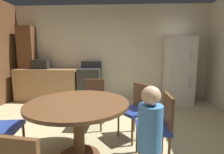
{
  "coord_description": "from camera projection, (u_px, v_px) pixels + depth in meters",
  "views": [
    {
      "loc": [
        0.32,
        -2.25,
        1.38
      ],
      "look_at": [
        0.14,
        1.15,
        0.87
      ],
      "focal_mm": 27.26,
      "sensor_mm": 36.0,
      "label": 1
    }
  ],
  "objects": [
    {
      "name": "ground_plane",
      "position": [
        98.0,
        149.0,
        2.44
      ],
      "size": [
        14.0,
        14.0,
        0.0
      ],
      "primitive_type": "plane",
      "color": "tan"
    },
    {
      "name": "wall_back",
      "position": [
        111.0,
        53.0,
        5.04
      ],
      "size": [
        5.87,
        0.12,
        2.7
      ],
      "primitive_type": "cube",
      "color": "beige",
      "rests_on": "ground"
    },
    {
      "name": "kitchen_counter",
      "position": [
        48.0,
        84.0,
        4.87
      ],
      "size": [
        1.72,
        0.6,
        0.9
      ],
      "primitive_type": "cube",
      "color": "#9E754C",
      "rests_on": "ground"
    },
    {
      "name": "pantry_column",
      "position": [
        28.0,
        63.0,
        5.0
      ],
      "size": [
        0.44,
        0.36,
        2.1
      ],
      "primitive_type": "cube",
      "color": "brown",
      "rests_on": "ground"
    },
    {
      "name": "oven_range",
      "position": [
        90.0,
        84.0,
        4.81
      ],
      "size": [
        0.6,
        0.6,
        1.1
      ],
      "color": "#2D2B28",
      "rests_on": "ground"
    },
    {
      "name": "refrigerator",
      "position": [
        178.0,
        71.0,
        4.57
      ],
      "size": [
        0.68,
        0.68,
        1.76
      ],
      "color": "silver",
      "rests_on": "ground"
    },
    {
      "name": "microwave",
      "position": [
        41.0,
        64.0,
        4.8
      ],
      "size": [
        0.44,
        0.32,
        0.26
      ],
      "primitive_type": "cube",
      "color": "black",
      "rests_on": "kitchen_counter"
    },
    {
      "name": "dining_table",
      "position": [
        78.0,
        113.0,
        2.15
      ],
      "size": [
        1.28,
        1.28,
        0.76
      ],
      "color": "brown",
      "rests_on": "ground"
    },
    {
      "name": "chair_northeast",
      "position": [
        137.0,
        107.0,
        2.72
      ],
      "size": [
        0.56,
        0.56,
        0.87
      ],
      "rotation": [
        0.0,
        0.0,
        3.8
      ],
      "color": "brown",
      "rests_on": "ground"
    },
    {
      "name": "chair_north",
      "position": [
        93.0,
        100.0,
        3.15
      ],
      "size": [
        0.41,
        0.41,
        0.87
      ],
      "rotation": [
        0.0,
        0.0,
        4.69
      ],
      "color": "brown",
      "rests_on": "ground"
    },
    {
      "name": "chair_east",
      "position": [
        158.0,
        124.0,
        2.1
      ],
      "size": [
        0.4,
        0.4,
        0.87
      ],
      "rotation": [
        0.0,
        0.0,
        3.13
      ],
      "color": "brown",
      "rests_on": "ground"
    },
    {
      "name": "person_child",
      "position": [
        149.0,
        142.0,
        1.53
      ],
      "size": [
        0.31,
        0.31,
        1.09
      ],
      "rotation": [
        0.0,
        0.0,
        8.79
      ],
      "color": "#3D4C84",
      "rests_on": "ground"
    }
  ]
}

